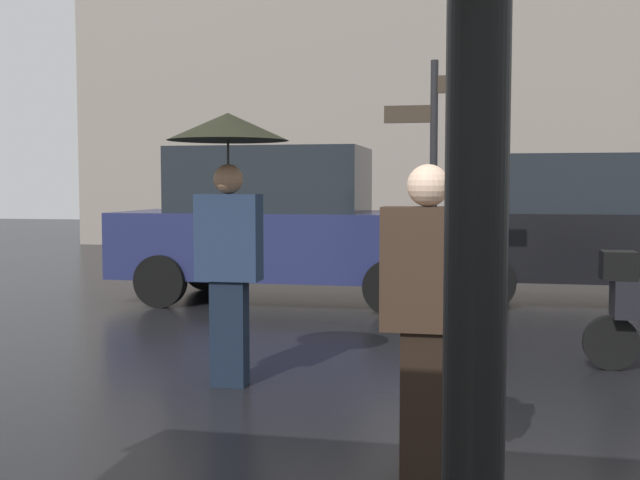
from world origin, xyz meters
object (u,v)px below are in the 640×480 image
Objects in this scene: pedestrian_with_umbrella at (228,182)px; parked_car_right at (593,228)px; pedestrian_with_bag at (430,303)px; parked_car_left at (283,224)px; street_signpost at (434,169)px.

pedestrian_with_umbrella reaches higher than parked_car_right.
parked_car_left is (-2.32, 6.11, 0.08)m from pedestrian_with_bag.
pedestrian_with_umbrella is 1.26× the size of pedestrian_with_bag.
pedestrian_with_bag is 4.26m from street_signpost.
pedestrian_with_bag is 7.02m from parked_car_right.
pedestrian_with_umbrella is 0.74× the size of street_signpost.
pedestrian_with_bag is 0.37× the size of parked_car_left.
pedestrian_with_umbrella is 2.89m from street_signpost.
pedestrian_with_umbrella is at bearing 62.82° from parked_car_right.
street_signpost is at bearing -15.58° from pedestrian_with_bag.
parked_car_left is 1.59× the size of street_signpost.
parked_car_right reaches higher than pedestrian_with_bag.
pedestrian_with_umbrella is at bearing 25.98° from pedestrian_with_bag.
pedestrian_with_bag is 0.38× the size of parked_car_right.
parked_car_left is (-0.68, 4.44, -0.56)m from pedestrian_with_umbrella.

